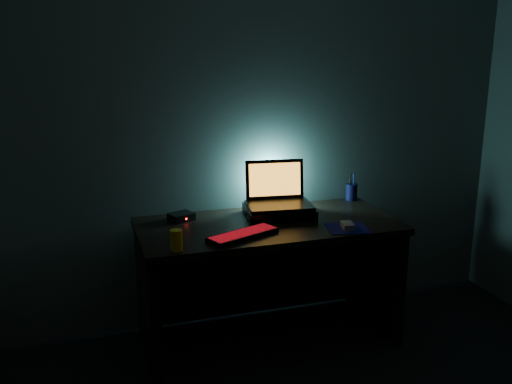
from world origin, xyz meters
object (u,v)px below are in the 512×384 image
laptop (277,195)px  juice_glass (176,240)px  keyboard (243,235)px  router (181,217)px  mouse (348,225)px  pen_cup (351,192)px

laptop → juice_glass: 0.82m
keyboard → laptop: bearing=24.5°
juice_glass → router: bearing=77.0°
mouse → pen_cup: size_ratio=0.93×
juice_glass → router: (0.11, 0.48, -0.03)m
pen_cup → router: 1.16m
pen_cup → laptop: bearing=-165.7°
keyboard → pen_cup: pen_cup is taller
keyboard → mouse: mouse is taller
mouse → juice_glass: size_ratio=0.93×
keyboard → juice_glass: size_ratio=3.94×
keyboard → pen_cup: bearing=6.1°
laptop → router: laptop is taller
laptop → mouse: bearing=-47.3°
keyboard → mouse: 0.60m
laptop → pen_cup: laptop is taller
router → pen_cup: bearing=-17.2°
laptop → juice_glass: (-0.69, -0.44, -0.07)m
keyboard → pen_cup: 1.01m
juice_glass → keyboard: bearing=14.2°
router → juice_glass: bearing=-125.2°
mouse → pen_cup: (0.29, 0.53, 0.03)m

